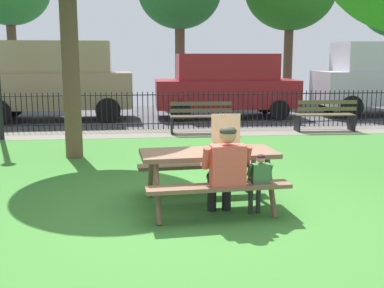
# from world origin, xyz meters

# --- Properties ---
(ground) EXTENTS (28.00, 11.23, 0.02)m
(ground) POSITION_xyz_m (0.00, 1.61, -0.01)
(ground) COLOR #39762D
(cobblestone_walkway) EXTENTS (28.00, 1.40, 0.01)m
(cobblestone_walkway) POSITION_xyz_m (0.00, 6.53, -0.00)
(cobblestone_walkway) COLOR slate
(street_asphalt) EXTENTS (28.00, 6.35, 0.01)m
(street_asphalt) POSITION_xyz_m (0.00, 10.40, -0.01)
(street_asphalt) COLOR #424247
(picnic_table_foreground) EXTENTS (1.90, 1.61, 0.79)m
(picnic_table_foreground) POSITION_xyz_m (0.10, 0.23, 0.60)
(picnic_table_foreground) COLOR brown
(picnic_table_foreground) RESTS_ON ground
(pizza_box_open) EXTENTS (0.41, 0.43, 0.46)m
(pizza_box_open) POSITION_xyz_m (0.38, 0.38, 0.86)
(pizza_box_open) COLOR tan
(pizza_box_open) RESTS_ON picnic_table_foreground
(adult_at_table) EXTENTS (0.62, 0.61, 1.19)m
(adult_at_table) POSITION_xyz_m (0.24, -0.26, 0.66)
(adult_at_table) COLOR black
(adult_at_table) RESTS_ON ground
(child_at_table) EXTENTS (0.32, 0.32, 0.83)m
(child_at_table) POSITION_xyz_m (0.67, -0.26, 0.51)
(child_at_table) COLOR #2B2B2B
(child_at_table) RESTS_ON ground
(iron_fence_streetside) EXTENTS (19.58, 0.03, 1.04)m
(iron_fence_streetside) POSITION_xyz_m (0.00, 7.23, 0.53)
(iron_fence_streetside) COLOR black
(iron_fence_streetside) RESTS_ON ground
(park_bench_center) EXTENTS (1.61, 0.51, 0.85)m
(park_bench_center) POSITION_xyz_m (0.79, 6.39, 0.42)
(park_bench_center) COLOR brown
(park_bench_center) RESTS_ON ground
(park_bench_right) EXTENTS (1.61, 0.51, 0.85)m
(park_bench_right) POSITION_xyz_m (4.20, 6.39, 0.42)
(park_bench_right) COLOR brown
(park_bench_right) RESTS_ON ground
(parked_car_center) EXTENTS (4.77, 2.22, 2.46)m
(parked_car_center) POSITION_xyz_m (-3.37, 9.56, 1.31)
(parked_car_center) COLOR #997F60
(parked_car_center) RESTS_ON ground
(parked_car_right) EXTENTS (4.62, 1.99, 2.08)m
(parked_car_right) POSITION_xyz_m (2.05, 9.56, 1.10)
(parked_car_right) COLOR maroon
(parked_car_right) RESTS_ON ground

